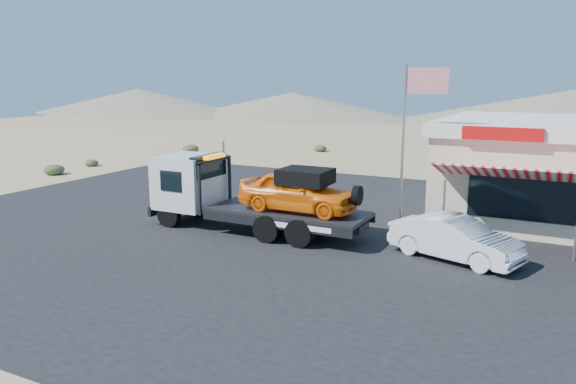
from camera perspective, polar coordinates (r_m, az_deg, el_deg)
name	(u,v)px	position (r m, az deg, el deg)	size (l,w,h in m)	color
ground	(226,244)	(19.18, -6.30, -5.27)	(120.00, 120.00, 0.00)	#8C764F
asphalt_lot	(316,230)	(20.78, 2.91, -3.86)	(32.00, 24.00, 0.02)	black
tow_truck	(251,192)	(20.34, -3.76, 0.00)	(8.12, 2.41, 2.71)	black
white_sedan	(455,238)	(17.99, 16.61, -4.55)	(1.41, 4.05, 1.33)	silver
flagpole	(410,128)	(20.55, 12.29, 6.37)	(1.55, 0.10, 6.00)	#99999E
desert_scrub	(93,169)	(34.64, -19.20, 2.23)	(24.25, 34.58, 0.68)	#3C4223
distant_hills	(401,107)	(73.29, 11.38, 8.49)	(126.00, 48.00, 4.20)	#726B59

